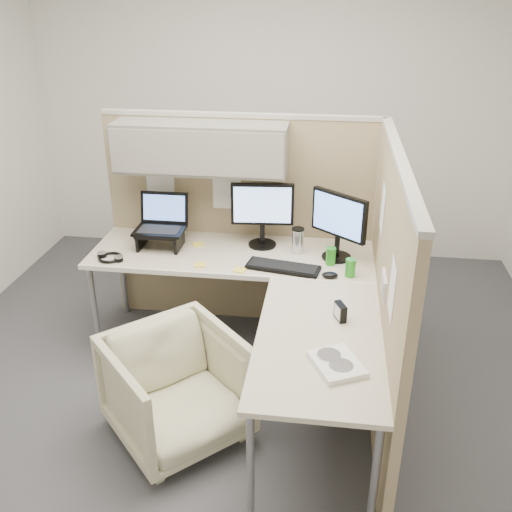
# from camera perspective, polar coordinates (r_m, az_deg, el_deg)

# --- Properties ---
(ground) EXTENTS (4.50, 4.50, 0.00)m
(ground) POSITION_cam_1_polar(r_m,az_deg,el_deg) (3.92, -1.99, -12.79)
(ground) COLOR #3B3B41
(ground) RESTS_ON ground
(partition_back) EXTENTS (2.00, 0.36, 1.63)m
(partition_back) POSITION_cam_1_polar(r_m,az_deg,el_deg) (4.16, -3.27, 6.74)
(partition_back) COLOR #9D8A67
(partition_back) RESTS_ON ground
(partition_right) EXTENTS (0.07, 2.03, 1.63)m
(partition_right) POSITION_cam_1_polar(r_m,az_deg,el_deg) (3.39, 12.79, -3.54)
(partition_right) COLOR #9D8A67
(partition_right) RESTS_ON ground
(desk) EXTENTS (2.00, 1.98, 0.73)m
(desk) POSITION_cam_1_polar(r_m,az_deg,el_deg) (3.63, 0.12, -3.18)
(desk) COLOR beige
(desk) RESTS_ON ground
(office_chair) EXTENTS (0.96, 0.95, 0.72)m
(office_chair) POSITION_cam_1_polar(r_m,az_deg,el_deg) (3.38, -7.93, -12.59)
(office_chair) COLOR beige
(office_chair) RESTS_ON ground
(monitor_left) EXTENTS (0.44, 0.20, 0.47)m
(monitor_left) POSITION_cam_1_polar(r_m,az_deg,el_deg) (4.01, 0.64, 4.65)
(monitor_left) COLOR black
(monitor_left) RESTS_ON desk
(monitor_right) EXTENTS (0.36, 0.30, 0.47)m
(monitor_right) POSITION_cam_1_polar(r_m,az_deg,el_deg) (3.85, 8.26, 3.50)
(monitor_right) COLOR black
(monitor_right) RESTS_ON desk
(laptop_station) EXTENTS (0.35, 0.30, 0.36)m
(laptop_station) POSITION_cam_1_polar(r_m,az_deg,el_deg) (4.11, -9.48, 2.82)
(laptop_station) COLOR black
(laptop_station) RESTS_ON desk
(keyboard) EXTENTS (0.51, 0.25, 0.02)m
(keyboard) POSITION_cam_1_polar(r_m,az_deg,el_deg) (3.77, 2.72, -1.14)
(keyboard) COLOR black
(keyboard) RESTS_ON desk
(mouse) EXTENTS (0.11, 0.07, 0.04)m
(mouse) POSITION_cam_1_polar(r_m,az_deg,el_deg) (3.68, 7.40, -1.89)
(mouse) COLOR black
(mouse) RESTS_ON desk
(travel_mug) EXTENTS (0.09, 0.09, 0.18)m
(travel_mug) POSITION_cam_1_polar(r_m,az_deg,el_deg) (3.98, 4.20, 1.56)
(travel_mug) COLOR silver
(travel_mug) RESTS_ON desk
(soda_can_green) EXTENTS (0.07, 0.07, 0.12)m
(soda_can_green) POSITION_cam_1_polar(r_m,az_deg,el_deg) (3.70, 9.42, -1.16)
(soda_can_green) COLOR #268C1E
(soda_can_green) RESTS_ON desk
(soda_can_silver) EXTENTS (0.07, 0.07, 0.12)m
(soda_can_silver) POSITION_cam_1_polar(r_m,az_deg,el_deg) (3.84, 7.49, -0.01)
(soda_can_silver) COLOR #268C1E
(soda_can_silver) RESTS_ON desk
(sticky_note_b) EXTENTS (0.09, 0.09, 0.01)m
(sticky_note_b) POSITION_cam_1_polar(r_m,az_deg,el_deg) (3.75, -1.63, -1.41)
(sticky_note_b) COLOR yellow
(sticky_note_b) RESTS_ON desk
(sticky_note_c) EXTENTS (0.10, 0.10, 0.01)m
(sticky_note_c) POSITION_cam_1_polar(r_m,az_deg,el_deg) (4.14, -5.83, 1.17)
(sticky_note_c) COLOR yellow
(sticky_note_c) RESTS_ON desk
(sticky_note_a) EXTENTS (0.09, 0.09, 0.01)m
(sticky_note_a) POSITION_cam_1_polar(r_m,az_deg,el_deg) (3.84, -5.63, -0.88)
(sticky_note_a) COLOR yellow
(sticky_note_a) RESTS_ON desk
(headphones) EXTENTS (0.21, 0.21, 0.03)m
(headphones) POSITION_cam_1_polar(r_m,az_deg,el_deg) (4.03, -14.37, -0.12)
(headphones) COLOR black
(headphones) RESTS_ON desk
(paper_stack) EXTENTS (0.31, 0.34, 0.03)m
(paper_stack) POSITION_cam_1_polar(r_m,az_deg,el_deg) (2.87, 8.08, -10.62)
(paper_stack) COLOR white
(paper_stack) RESTS_ON desk
(desk_clock) EXTENTS (0.07, 0.11, 0.10)m
(desk_clock) POSITION_cam_1_polar(r_m,az_deg,el_deg) (3.23, 8.42, -5.54)
(desk_clock) COLOR black
(desk_clock) RESTS_ON desk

